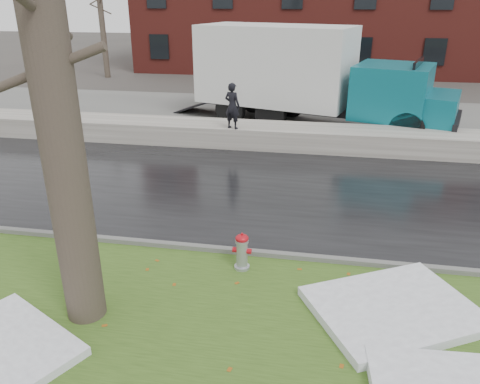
% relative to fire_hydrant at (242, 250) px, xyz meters
% --- Properties ---
extents(ground, '(120.00, 120.00, 0.00)m').
position_rel_fire_hydrant_xyz_m(ground, '(-0.76, -0.45, -0.45)').
color(ground, '#47423D').
rests_on(ground, ground).
extents(verge, '(60.00, 4.50, 0.04)m').
position_rel_fire_hydrant_xyz_m(verge, '(-0.76, -1.70, -0.43)').
color(verge, '#314B19').
rests_on(verge, ground).
extents(road, '(60.00, 7.00, 0.03)m').
position_rel_fire_hydrant_xyz_m(road, '(-0.76, 4.05, -0.43)').
color(road, black).
rests_on(road, ground).
extents(parking_lot, '(60.00, 9.00, 0.03)m').
position_rel_fire_hydrant_xyz_m(parking_lot, '(-0.76, 12.55, -0.43)').
color(parking_lot, slate).
rests_on(parking_lot, ground).
extents(curb, '(60.00, 0.15, 0.14)m').
position_rel_fire_hydrant_xyz_m(curb, '(-0.76, 0.55, -0.38)').
color(curb, slate).
rests_on(curb, ground).
extents(snowbank, '(60.00, 1.60, 0.75)m').
position_rel_fire_hydrant_xyz_m(snowbank, '(-0.76, 8.25, -0.07)').
color(snowbank, '#B9B3A9').
rests_on(snowbank, ground).
extents(bg_tree_left, '(1.40, 1.62, 6.50)m').
position_rel_fire_hydrant_xyz_m(bg_tree_left, '(-12.76, 21.55, 2.88)').
color(bg_tree_left, brown).
rests_on(bg_tree_left, ground).
extents(bg_tree_center, '(1.40, 1.62, 6.50)m').
position_rel_fire_hydrant_xyz_m(bg_tree_center, '(-6.76, 25.55, 2.88)').
color(bg_tree_center, brown).
rests_on(bg_tree_center, ground).
extents(fire_hydrant, '(0.37, 0.32, 0.77)m').
position_rel_fire_hydrant_xyz_m(fire_hydrant, '(0.00, 0.00, 0.00)').
color(fire_hydrant, '#A0A4A8').
rests_on(fire_hydrant, verge).
extents(tree, '(1.63, 1.93, 7.86)m').
position_rel_fire_hydrant_xyz_m(tree, '(-2.32, -1.85, 3.55)').
color(tree, brown).
rests_on(tree, verge).
extents(box_truck, '(11.78, 5.41, 3.92)m').
position_rel_fire_hydrant_xyz_m(box_truck, '(0.52, 11.38, 1.62)').
color(box_truck, black).
rests_on(box_truck, ground).
extents(worker, '(0.67, 0.56, 1.56)m').
position_rel_fire_hydrant_xyz_m(worker, '(-1.67, 7.65, 1.08)').
color(worker, black).
rests_on(worker, snowbank).
extents(snow_patch_near, '(3.24, 3.00, 0.16)m').
position_rel_fire_hydrant_xyz_m(snow_patch_near, '(2.75, -0.94, -0.33)').
color(snow_patch_near, white).
rests_on(snow_patch_near, verge).
extents(snow_patch_far, '(2.69, 2.45, 0.14)m').
position_rel_fire_hydrant_xyz_m(snow_patch_far, '(-3.14, -2.95, -0.34)').
color(snow_patch_far, white).
rests_on(snow_patch_far, verge).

